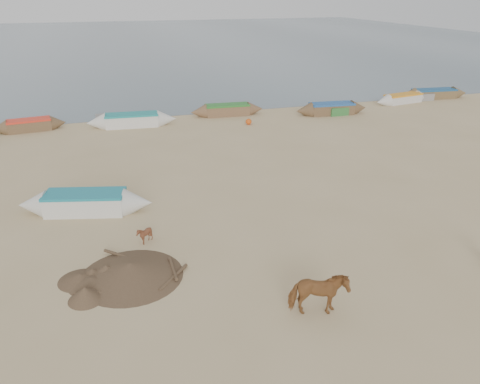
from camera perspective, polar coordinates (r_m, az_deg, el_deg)
ground at (r=17.53m, az=3.88°, el=-8.02°), size 140.00×140.00×0.00m
sea at (r=96.49m, az=-14.42°, el=17.42°), size 160.00×160.00×0.00m
cow_adult at (r=14.56m, az=9.50°, el=-12.17°), size 1.89×1.20×1.47m
calf_front at (r=18.62m, az=-11.58°, el=-5.13°), size 0.69×0.61×0.75m
near_canoe at (r=21.75m, az=-18.32°, el=-1.24°), size 5.99×2.71×0.96m
debris_pile at (r=16.75m, az=-13.17°, el=-9.21°), size 4.09×4.09×0.53m
waterline_canoes at (r=36.02m, az=-7.02°, el=9.34°), size 56.53×4.42×0.94m
beach_clutter at (r=36.07m, az=-1.18°, el=9.33°), size 45.06×4.52×0.64m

